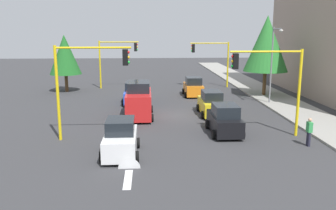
{
  "coord_description": "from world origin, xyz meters",
  "views": [
    {
      "loc": [
        27.52,
        -2.07,
        6.69
      ],
      "look_at": [
        1.62,
        -0.53,
        1.2
      ],
      "focal_mm": 37.9,
      "sensor_mm": 36.0,
      "label": 1
    }
  ],
  "objects_px": {
    "tree_opposite_side": "(65,55)",
    "delivery_van_red": "(139,101)",
    "traffic_signal_near_left": "(272,75)",
    "pedestrian_crossing": "(309,131)",
    "tree_roadside_mid": "(267,44)",
    "car_orange": "(193,87)",
    "car_white": "(121,139)",
    "traffic_signal_near_right": "(86,74)",
    "street_lamp_curbside": "(273,57)",
    "car_blue": "(133,94)",
    "traffic_signal_far_right": "(116,55)",
    "car_yellow": "(211,104)",
    "traffic_signal_far_left": "(213,55)",
    "car_black": "(225,120)"
  },
  "relations": [
    {
      "from": "traffic_signal_near_left",
      "to": "pedestrian_crossing",
      "type": "bearing_deg",
      "value": 38.86
    },
    {
      "from": "car_white",
      "to": "car_yellow",
      "type": "relative_size",
      "value": 0.9
    },
    {
      "from": "tree_opposite_side",
      "to": "tree_roadside_mid",
      "type": "xyz_separation_m",
      "value": [
        4.0,
        21.0,
        1.28
      ]
    },
    {
      "from": "tree_roadside_mid",
      "to": "car_orange",
      "type": "height_order",
      "value": "tree_roadside_mid"
    },
    {
      "from": "traffic_signal_near_left",
      "to": "car_blue",
      "type": "height_order",
      "value": "traffic_signal_near_left"
    },
    {
      "from": "car_blue",
      "to": "tree_roadside_mid",
      "type": "bearing_deg",
      "value": 102.0
    },
    {
      "from": "traffic_signal_far_left",
      "to": "car_yellow",
      "type": "height_order",
      "value": "traffic_signal_far_left"
    },
    {
      "from": "car_white",
      "to": "car_yellow",
      "type": "bearing_deg",
      "value": 143.76
    },
    {
      "from": "pedestrian_crossing",
      "to": "car_white",
      "type": "bearing_deg",
      "value": -85.54
    },
    {
      "from": "delivery_van_red",
      "to": "car_white",
      "type": "bearing_deg",
      "value": -5.41
    },
    {
      "from": "street_lamp_curbside",
      "to": "delivery_van_red",
      "type": "bearing_deg",
      "value": -71.62
    },
    {
      "from": "car_orange",
      "to": "car_white",
      "type": "relative_size",
      "value": 0.99
    },
    {
      "from": "traffic_signal_near_right",
      "to": "car_black",
      "type": "xyz_separation_m",
      "value": [
        -0.77,
        8.7,
        -3.21
      ]
    },
    {
      "from": "traffic_signal_far_left",
      "to": "traffic_signal_near_left",
      "type": "relative_size",
      "value": 0.96
    },
    {
      "from": "car_white",
      "to": "pedestrian_crossing",
      "type": "xyz_separation_m",
      "value": [
        -0.85,
        10.91,
        0.01
      ]
    },
    {
      "from": "street_lamp_curbside",
      "to": "pedestrian_crossing",
      "type": "distance_m",
      "value": 12.34
    },
    {
      "from": "traffic_signal_near_left",
      "to": "delivery_van_red",
      "type": "xyz_separation_m",
      "value": [
        -5.65,
        -8.41,
        -2.65
      ]
    },
    {
      "from": "traffic_signal_far_left",
      "to": "street_lamp_curbside",
      "type": "xyz_separation_m",
      "value": [
        10.39,
        3.55,
        0.55
      ]
    },
    {
      "from": "traffic_signal_near_left",
      "to": "pedestrian_crossing",
      "type": "height_order",
      "value": "traffic_signal_near_left"
    },
    {
      "from": "traffic_signal_near_left",
      "to": "car_orange",
      "type": "xyz_separation_m",
      "value": [
        -14.5,
        -2.98,
        -3.04
      ]
    },
    {
      "from": "tree_roadside_mid",
      "to": "car_yellow",
      "type": "xyz_separation_m",
      "value": [
        7.95,
        -6.96,
        -4.46
      ]
    },
    {
      "from": "car_white",
      "to": "traffic_signal_near_left",
      "type": "bearing_deg",
      "value": 107.7
    },
    {
      "from": "tree_opposite_side",
      "to": "delivery_van_red",
      "type": "xyz_separation_m",
      "value": [
        12.35,
        8.26,
        -2.79
      ]
    },
    {
      "from": "traffic_signal_far_right",
      "to": "tree_opposite_side",
      "type": "distance_m",
      "value": 5.69
    },
    {
      "from": "tree_roadside_mid",
      "to": "car_yellow",
      "type": "height_order",
      "value": "tree_roadside_mid"
    },
    {
      "from": "traffic_signal_near_left",
      "to": "car_yellow",
      "type": "xyz_separation_m",
      "value": [
        -6.05,
        -2.64,
        -3.04
      ]
    },
    {
      "from": "traffic_signal_near_right",
      "to": "car_white",
      "type": "height_order",
      "value": "traffic_signal_near_right"
    },
    {
      "from": "car_black",
      "to": "traffic_signal_far_left",
      "type": "bearing_deg",
      "value": 172.11
    },
    {
      "from": "street_lamp_curbside",
      "to": "tree_roadside_mid",
      "type": "height_order",
      "value": "tree_roadside_mid"
    },
    {
      "from": "car_white",
      "to": "traffic_signal_far_left",
      "type": "bearing_deg",
      "value": 158.16
    },
    {
      "from": "traffic_signal_near_right",
      "to": "street_lamp_curbside",
      "type": "relative_size",
      "value": 0.83
    },
    {
      "from": "traffic_signal_far_right",
      "to": "car_yellow",
      "type": "distance_m",
      "value": 16.72
    },
    {
      "from": "car_white",
      "to": "car_yellow",
      "type": "height_order",
      "value": "same"
    },
    {
      "from": "street_lamp_curbside",
      "to": "pedestrian_crossing",
      "type": "bearing_deg",
      "value": -8.92
    },
    {
      "from": "traffic_signal_far_left",
      "to": "tree_roadside_mid",
      "type": "height_order",
      "value": "tree_roadside_mid"
    },
    {
      "from": "traffic_signal_near_left",
      "to": "car_blue",
      "type": "relative_size",
      "value": 1.39
    },
    {
      "from": "traffic_signal_near_right",
      "to": "car_black",
      "type": "height_order",
      "value": "traffic_signal_near_right"
    },
    {
      "from": "traffic_signal_near_left",
      "to": "tree_roadside_mid",
      "type": "relative_size",
      "value": 0.68
    },
    {
      "from": "traffic_signal_near_right",
      "to": "pedestrian_crossing",
      "type": "xyz_separation_m",
      "value": [
        2.09,
        13.08,
        -3.2
      ]
    },
    {
      "from": "street_lamp_curbside",
      "to": "tree_opposite_side",
      "type": "relative_size",
      "value": 1.12
    },
    {
      "from": "traffic_signal_near_left",
      "to": "tree_opposite_side",
      "type": "distance_m",
      "value": 24.54
    },
    {
      "from": "traffic_signal_near_left",
      "to": "car_black",
      "type": "relative_size",
      "value": 1.4
    },
    {
      "from": "street_lamp_curbside",
      "to": "car_white",
      "type": "relative_size",
      "value": 1.87
    },
    {
      "from": "car_white",
      "to": "pedestrian_crossing",
      "type": "height_order",
      "value": "car_white"
    },
    {
      "from": "delivery_van_red",
      "to": "car_yellow",
      "type": "bearing_deg",
      "value": 94.02
    },
    {
      "from": "car_white",
      "to": "tree_opposite_side",
      "type": "bearing_deg",
      "value": -160.42
    },
    {
      "from": "traffic_signal_far_right",
      "to": "street_lamp_curbside",
      "type": "xyz_separation_m",
      "value": [
        10.39,
        14.87,
        0.44
      ]
    },
    {
      "from": "street_lamp_curbside",
      "to": "car_white",
      "type": "xyz_separation_m",
      "value": [
        12.56,
        -12.75,
        -3.45
      ]
    },
    {
      "from": "tree_opposite_side",
      "to": "pedestrian_crossing",
      "type": "bearing_deg",
      "value": 42.43
    },
    {
      "from": "tree_roadside_mid",
      "to": "pedestrian_crossing",
      "type": "distance_m",
      "value": 16.9
    }
  ]
}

